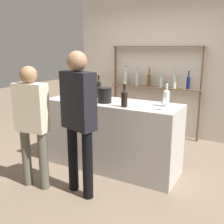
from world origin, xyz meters
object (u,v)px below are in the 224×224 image
counter_bottle_2 (124,98)px  counter_bottle_4 (72,92)px  wine_glass (164,101)px  ice_bucket (105,95)px  counter_bottle_0 (166,97)px  counter_bottle_1 (83,90)px  counter_bottle_3 (99,88)px  customer_center (79,113)px  customer_left (32,119)px

counter_bottle_2 → counter_bottle_4: (-0.87, 0.03, -0.00)m
wine_glass → ice_bucket: ice_bucket is taller
counter_bottle_0 → counter_bottle_1: size_ratio=1.00×
counter_bottle_3 → wine_glass: counter_bottle_3 is taller
counter_bottle_3 → ice_bucket: 0.38m
counter_bottle_3 → counter_bottle_4: size_ratio=1.15×
counter_bottle_2 → customer_center: 0.68m
counter_bottle_0 → counter_bottle_2: bearing=-147.8°
counter_bottle_2 → wine_glass: bearing=9.8°
wine_glass → customer_left: size_ratio=0.11×
counter_bottle_2 → counter_bottle_4: counter_bottle_4 is taller
ice_bucket → customer_left: size_ratio=0.14×
counter_bottle_1 → wine_glass: bearing=-5.5°
counter_bottle_1 → counter_bottle_4: bearing=-115.5°
counter_bottle_2 → customer_left: customer_left is taller
counter_bottle_1 → counter_bottle_4: counter_bottle_1 is taller
ice_bucket → customer_center: customer_center is taller
counter_bottle_0 → customer_left: bearing=-142.1°
counter_bottle_0 → customer_center: (-0.74, -0.90, -0.11)m
counter_bottle_3 → customer_left: customer_left is taller
counter_bottle_3 → customer_left: (-0.26, -1.13, -0.24)m
wine_glass → customer_left: 1.62m
counter_bottle_1 → customer_left: customer_left is taller
counter_bottle_0 → wine_glass: 0.21m
customer_center → counter_bottle_3: bearing=34.2°
counter_bottle_4 → customer_center: 0.87m
counter_bottle_4 → customer_left: bearing=-90.7°
counter_bottle_3 → ice_bucket: size_ratio=1.74×
ice_bucket → customer_center: (0.08, -0.72, -0.09)m
counter_bottle_2 → customer_left: (-0.88, -0.75, -0.22)m
counter_bottle_0 → wine_glass: size_ratio=1.97×
wine_glass → customer_left: bearing=-148.6°
customer_center → counter_bottle_1: bearing=46.8°
counter_bottle_0 → ice_bucket: size_ratio=1.53×
customer_left → counter_bottle_0: bearing=-58.8°
customer_left → customer_center: size_ratio=0.90×
counter_bottle_1 → counter_bottle_2: bearing=-14.9°
counter_bottle_2 → customer_center: customer_center is taller
counter_bottle_3 → customer_center: customer_center is taller
counter_bottle_1 → customer_left: bearing=-95.6°
counter_bottle_0 → wine_glass: (0.03, -0.20, -0.01)m
counter_bottle_3 → counter_bottle_0: bearing=-4.7°
counter_bottle_1 → counter_bottle_2: (0.78, -0.21, -0.00)m
counter_bottle_2 → customer_left: 1.17m
counter_bottle_2 → wine_glass: counter_bottle_2 is taller
counter_bottle_1 → ice_bucket: counter_bottle_1 is taller
counter_bottle_2 → ice_bucket: bearing=163.1°
counter_bottle_1 → counter_bottle_4: (-0.08, -0.18, -0.01)m
counter_bottle_1 → counter_bottle_2: 0.81m
ice_bucket → customer_left: 1.02m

